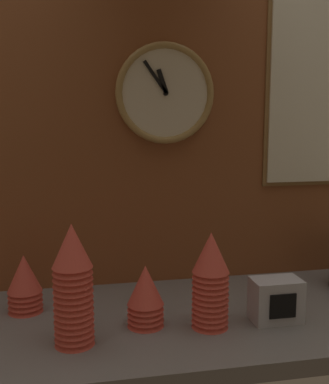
% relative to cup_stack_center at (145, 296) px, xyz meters
% --- Properties ---
extents(ground_plane, '(1.60, 0.56, 0.04)m').
position_rel_cup_stack_center_xyz_m(ground_plane, '(0.11, 0.05, -0.09)').
color(ground_plane, slate).
extents(wall_tiled_back, '(1.60, 0.03, 1.05)m').
position_rel_cup_stack_center_xyz_m(wall_tiled_back, '(0.11, 0.32, 0.45)').
color(wall_tiled_back, brown).
rests_on(wall_tiled_back, ground_plane).
extents(cup_stack_center, '(0.09, 0.09, 0.15)m').
position_rel_cup_stack_center_xyz_m(cup_stack_center, '(0.00, 0.00, 0.00)').
color(cup_stack_center, '#DB4C3D').
rests_on(cup_stack_center, ground_plane).
extents(cup_stack_left, '(0.09, 0.09, 0.15)m').
position_rel_cup_stack_center_xyz_m(cup_stack_left, '(-0.29, 0.14, 0.00)').
color(cup_stack_left, '#DB4C3D').
rests_on(cup_stack_left, ground_plane).
extents(cup_stack_center_right, '(0.09, 0.09, 0.23)m').
position_rel_cup_stack_center_xyz_m(cup_stack_center_right, '(0.15, -0.04, 0.04)').
color(cup_stack_center_right, '#DB4C3D').
rests_on(cup_stack_center_right, ground_plane).
extents(cup_stack_center_left, '(0.09, 0.09, 0.27)m').
position_rel_cup_stack_center_xyz_m(cup_stack_center_left, '(-0.17, -0.06, 0.06)').
color(cup_stack_center_left, '#DB4C3D').
rests_on(cup_stack_center_left, ground_plane).
extents(wall_clock, '(0.28, 0.03, 0.28)m').
position_rel_cup_stack_center_xyz_m(wall_clock, '(0.11, 0.29, 0.48)').
color(wall_clock, beige).
extents(napkin_dispenser, '(0.12, 0.08, 0.10)m').
position_rel_cup_stack_center_xyz_m(napkin_dispenser, '(0.32, -0.03, -0.02)').
color(napkin_dispenser, '#B7B7BC').
rests_on(napkin_dispenser, ground_plane).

